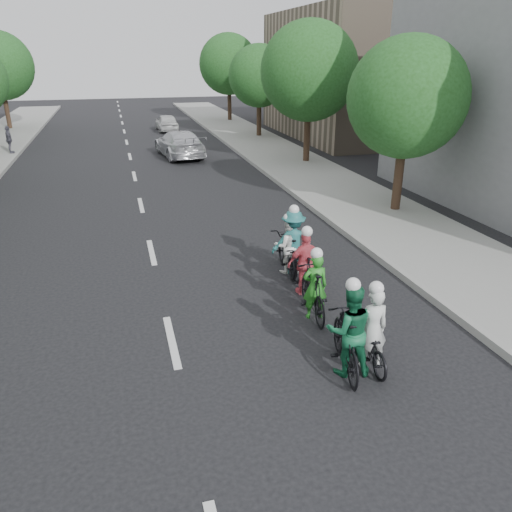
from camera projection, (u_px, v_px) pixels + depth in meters
name	position (u px, v px, depth m)	size (l,w,h in m)	color
ground	(172.00, 341.00, 9.97)	(120.00, 120.00, 0.00)	black
sidewalk_right	(336.00, 189.00, 20.85)	(4.00, 80.00, 0.15)	gray
curb_right	(292.00, 192.00, 20.36)	(0.18, 80.00, 0.18)	#999993
bldg_se	(363.00, 75.00, 33.85)	(10.00, 14.00, 8.00)	gray
tree_r_0	(407.00, 98.00, 16.55)	(4.00, 4.00, 5.97)	black
tree_r_1	(309.00, 71.00, 24.37)	(4.80, 4.80, 6.93)	black
tree_r_2	(259.00, 76.00, 32.61)	(4.00, 4.00, 5.97)	black
tree_r_3	(229.00, 64.00, 40.43)	(4.80, 4.80, 6.93)	black
cyclist_0	(369.00, 338.00, 9.06)	(0.68, 1.64, 1.71)	black
cyclist_1	(287.00, 250.00, 12.99)	(0.83, 1.91, 1.61)	black
cyclist_2	(348.00, 336.00, 8.80)	(0.95, 1.91, 1.87)	black
cyclist_3	(313.00, 291.00, 10.74)	(0.72, 1.89, 1.62)	black
cyclist_4	(305.00, 268.00, 11.81)	(0.92, 1.65, 1.69)	black
cyclist_5	(292.00, 246.00, 12.91)	(1.17, 1.68, 1.83)	black
follow_car_lead	(179.00, 144.00, 27.51)	(2.00, 4.93, 1.43)	silver
follow_car_trail	(167.00, 122.00, 36.77)	(1.44, 3.57, 1.22)	silver
spectator_1	(9.00, 140.00, 27.68)	(0.87, 0.36, 1.49)	#4A4A56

